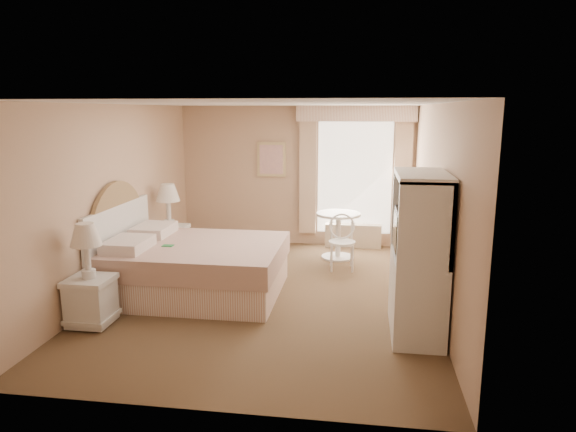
% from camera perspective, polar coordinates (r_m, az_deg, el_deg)
% --- Properties ---
extents(room, '(4.21, 5.51, 2.51)m').
position_cam_1_polar(room, '(6.62, -2.11, 1.50)').
color(room, brown).
rests_on(room, ground).
extents(window, '(2.05, 0.22, 2.51)m').
position_cam_1_polar(window, '(9.13, 7.42, 4.79)').
color(window, white).
rests_on(window, room).
extents(framed_art, '(0.52, 0.04, 0.62)m').
position_cam_1_polar(framed_art, '(9.31, -1.86, 6.30)').
color(framed_art, '#CDB47E').
rests_on(framed_art, room).
extents(bed, '(2.31, 1.82, 1.61)m').
position_cam_1_polar(bed, '(7.03, -11.16, -5.37)').
color(bed, tan).
rests_on(bed, room).
extents(nightstand_near, '(0.49, 0.49, 1.18)m').
position_cam_1_polar(nightstand_near, '(6.28, -21.15, -7.47)').
color(nightstand_near, silver).
rests_on(nightstand_near, room).
extents(nightstand_far, '(0.52, 0.52, 1.27)m').
position_cam_1_polar(nightstand_far, '(8.42, -13.00, -1.97)').
color(nightstand_far, silver).
rests_on(nightstand_far, room).
extents(round_table, '(0.73, 0.73, 0.77)m').
position_cam_1_polar(round_table, '(8.51, 5.61, -1.33)').
color(round_table, silver).
rests_on(round_table, room).
extents(cafe_chair, '(0.44, 0.44, 0.85)m').
position_cam_1_polar(cafe_chair, '(7.97, 6.00, -2.37)').
color(cafe_chair, silver).
rests_on(cafe_chair, room).
extents(armoire, '(0.54, 1.07, 1.78)m').
position_cam_1_polar(armoire, '(5.75, 14.30, -5.67)').
color(armoire, silver).
rests_on(armoire, room).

